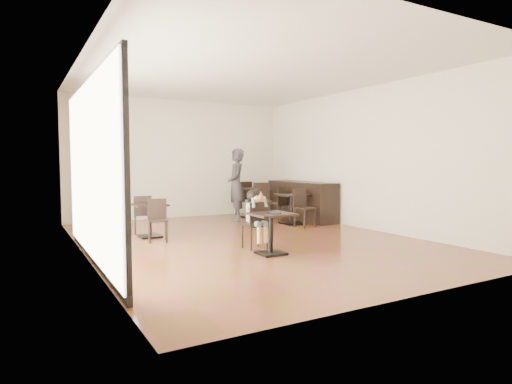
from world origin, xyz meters
TOP-DOWN VIEW (x-y plane):
  - floor at (0.00, 0.00)m, footprint 6.00×8.00m
  - ceiling at (0.00, 0.00)m, footprint 6.00×8.00m
  - wall_back at (0.00, 4.00)m, footprint 6.00×0.01m
  - wall_front at (0.00, -4.00)m, footprint 6.00×0.01m
  - wall_left at (-3.00, 0.00)m, footprint 0.01×8.00m
  - wall_right at (3.00, 0.00)m, footprint 0.01×8.00m
  - storefront_window at (-2.97, -0.50)m, footprint 0.04×4.50m
  - child_table at (-0.31, -1.31)m, footprint 0.65×0.65m
  - child_chair at (-0.31, -0.76)m, footprint 0.37×0.37m
  - child at (-0.31, -0.76)m, footprint 0.37×0.52m
  - plate at (-0.31, -1.41)m, footprint 0.23×0.23m
  - pizza_slice at (-0.31, -0.95)m, footprint 0.24×0.19m
  - adult_patron at (1.03, 2.60)m, footprint 0.65×0.79m
  - cafe_table_mid at (1.92, 1.37)m, footprint 0.78×0.78m
  - cafe_table_left at (-1.60, 1.27)m, footprint 0.76×0.76m
  - cafe_table_back at (1.68, 2.90)m, footprint 0.99×0.99m
  - chair_mid_a at (1.92, 1.92)m, footprint 0.44×0.44m
  - chair_mid_b at (1.92, 0.82)m, footprint 0.44×0.44m
  - chair_left_a at (-1.60, 1.82)m, footprint 0.44×0.44m
  - chair_left_b at (-1.60, 0.72)m, footprint 0.44×0.44m
  - chair_back_a at (1.68, 3.45)m, footprint 0.56×0.56m
  - chair_back_b at (1.68, 2.35)m, footprint 0.56×0.56m
  - service_counter at (2.65, 2.00)m, footprint 0.60×2.40m

SIDE VIEW (x-z plane):
  - floor at x=0.00m, z-range -0.01..0.01m
  - cafe_table_left at x=-1.60m, z-range 0.00..0.68m
  - child_table at x=-0.31m, z-range 0.00..0.69m
  - cafe_table_mid at x=1.92m, z-range 0.00..0.74m
  - cafe_table_back at x=1.68m, z-range 0.00..0.81m
  - chair_left_a at x=-1.60m, z-range 0.00..0.81m
  - chair_left_b at x=-1.60m, z-range 0.00..0.81m
  - child_chair at x=-0.31m, z-range 0.00..0.83m
  - chair_mid_a at x=1.92m, z-range 0.00..0.89m
  - chair_mid_b at x=1.92m, z-range 0.00..0.89m
  - chair_back_a at x=1.68m, z-range 0.00..0.98m
  - chair_back_b at x=1.68m, z-range 0.00..0.98m
  - service_counter at x=2.65m, z-range 0.00..1.00m
  - child at x=-0.31m, z-range 0.00..1.04m
  - plate at x=-0.31m, z-range 0.69..0.70m
  - pizza_slice at x=-0.31m, z-range 0.87..0.93m
  - adult_patron at x=1.03m, z-range 0.00..1.86m
  - storefront_window at x=-2.97m, z-range 0.10..2.70m
  - wall_back at x=0.00m, z-range 0.00..3.20m
  - wall_front at x=0.00m, z-range 0.00..3.20m
  - wall_left at x=-3.00m, z-range 0.00..3.20m
  - wall_right at x=3.00m, z-range 0.00..3.20m
  - ceiling at x=0.00m, z-range 3.20..3.21m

